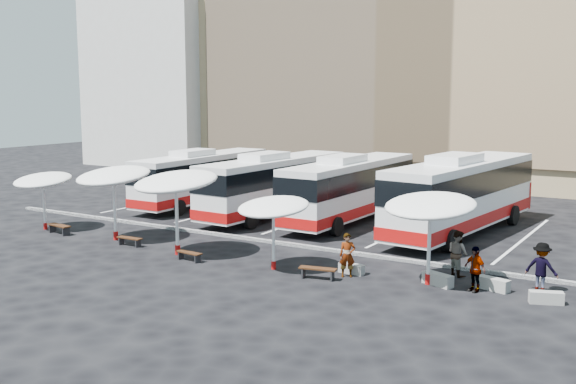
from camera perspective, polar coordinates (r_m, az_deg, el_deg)
The scene contains 26 objects.
ground at distance 33.85m, azimuth -4.12°, elevation -4.19°, with size 120.00×120.00×0.00m, color black.
sandstone_building at distance 61.96m, azimuth 13.71°, elevation 13.08°, with size 42.00×18.25×29.60m.
apartment_block at distance 72.41m, azimuth -9.32°, elevation 9.63°, with size 14.00×14.00×18.00m, color beige.
curb_divider at distance 34.23m, azimuth -3.63°, elevation -3.92°, with size 34.00×0.25×0.15m, color black.
bay_lines at distance 40.47m, azimuth 2.51°, elevation -2.07°, with size 24.15×12.00×0.01m.
bus_0 at distance 44.68m, azimuth -7.24°, elevation 1.33°, with size 2.85×11.76×3.72m.
bus_1 at distance 40.44m, azimuth -1.13°, elevation 0.76°, with size 3.29×12.35×3.88m.
bus_2 at distance 38.85m, azimuth 5.33°, elevation 0.43°, with size 3.00×12.35×3.91m.
bus_3 at distance 36.50m, azimuth 14.57°, elevation -0.03°, with size 4.20×13.70×4.28m.
sunshade_0 at distance 38.57m, azimuth -20.04°, elevation 0.94°, with size 3.47×3.50×3.18m.
sunshade_1 at distance 34.68m, azimuth -14.56°, elevation 1.31°, with size 3.83×3.87×3.82m.
sunshade_2 at distance 30.90m, azimuth -9.46°, elevation 0.85°, with size 4.31×4.35×3.97m.
sunshade_3 at distance 28.00m, azimuth -1.25°, elevation -1.29°, with size 3.29×3.33×3.14m.
sunshade_4 at distance 26.30m, azimuth 11.95°, elevation -1.16°, with size 3.84×3.88×3.64m.
wood_bench_0 at distance 37.42m, azimuth -18.81°, elevation -2.82°, with size 1.65×0.66×0.49m.
wood_bench_1 at distance 33.62m, azimuth -13.26°, elevation -3.93°, with size 1.37×0.40×0.42m.
wood_bench_2 at distance 30.19m, azimuth -8.36°, elevation -5.22°, with size 1.35×0.50×0.41m.
wood_bench_3 at distance 27.05m, azimuth 2.55°, elevation -6.65°, with size 1.57×0.70×0.46m.
conc_bench_0 at distance 27.99m, azimuth 5.40°, elevation -6.48°, with size 1.09×0.36×0.41m, color gray.
conc_bench_1 at distance 26.86m, azimuth 12.56°, elevation -7.23°, with size 1.26×0.42×0.47m, color gray.
conc_bench_2 at distance 26.77m, azimuth 16.98°, elevation -7.46°, with size 1.24×0.41×0.47m, color gray.
conc_bench_3 at distance 25.73m, azimuth 21.02°, elevation -8.34°, with size 1.16×0.39×0.44m, color gray.
passenger_0 at distance 27.33m, azimuth 5.05°, elevation -5.35°, with size 0.65×0.43×1.79m, color black.
passenger_1 at distance 28.21m, azimuth 14.20°, elevation -5.06°, with size 0.91×0.71×1.87m, color black.
passenger_2 at distance 26.22m, azimuth 15.53°, elevation -6.30°, with size 1.02×0.42×1.73m, color black.
passenger_3 at distance 26.89m, azimuth 20.68°, elevation -6.00°, with size 1.22×0.70×1.89m, color black.
Camera 1 is at (19.35, -26.76, 7.42)m, focal length 42.00 mm.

